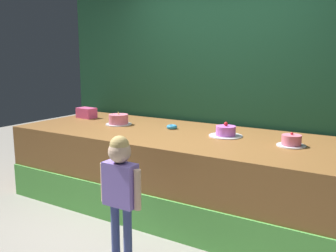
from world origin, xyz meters
TOP-DOWN VIEW (x-y plane):
  - ground_plane at (0.00, 0.00)m, footprint 12.00×12.00m
  - stage_platform at (0.00, 0.69)m, footprint 3.98×1.41m
  - curtain_backdrop at (0.00, 1.49)m, footprint 4.65×0.08m
  - child_figure at (-0.00, -0.48)m, footprint 0.40×0.18m
  - pink_box at (-1.69, 0.91)m, footprint 0.25×0.18m
  - donut at (-0.34, 0.86)m, footprint 0.12×0.12m
  - cake_far_left at (-1.01, 0.75)m, footprint 0.31×0.31m
  - cake_center_left at (0.34, 0.81)m, footprint 0.34×0.34m
  - cake_center_right at (1.01, 0.73)m, footprint 0.26×0.26m

SIDE VIEW (x-z plane):
  - ground_plane at x=0.00m, z-range 0.00..0.00m
  - stage_platform at x=0.00m, z-range 0.00..0.82m
  - child_figure at x=0.00m, z-range 0.15..1.17m
  - donut at x=-0.34m, z-range 0.82..0.87m
  - cake_center_right at x=1.01m, z-range 0.81..0.94m
  - cake_center_left at x=0.34m, z-range 0.80..0.95m
  - cake_far_left at x=-1.01m, z-range 0.80..0.96m
  - pink_box at x=-1.69m, z-range 0.82..0.96m
  - curtain_backdrop at x=0.00m, z-range 0.00..2.84m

